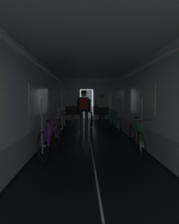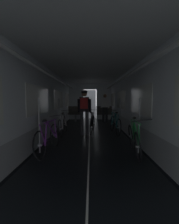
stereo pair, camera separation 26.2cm
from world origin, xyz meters
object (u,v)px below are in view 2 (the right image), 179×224
at_px(bicycle_black_in_aisle, 92,124).
at_px(person_standing_near_bench, 105,106).
at_px(bench_seat_far_left, 76,112).
at_px(bicycle_green, 134,139).
at_px(bench_seat_far_right, 104,112).
at_px(bicycle_teal, 115,124).
at_px(person_cyclist_aisle, 84,107).
at_px(bicycle_purple, 48,138).
at_px(bicycle_white, 63,125).

xyz_separation_m(bicycle_black_in_aisle, person_standing_near_bench, (0.79, 3.21, 0.59)).
relative_size(bench_seat_far_left, bicycle_black_in_aisle, 0.58).
bearing_deg(bicycle_green, bicycle_black_in_aisle, 112.60).
height_order(bench_seat_far_right, bicycle_green, same).
height_order(bench_seat_far_right, person_standing_near_bench, person_standing_near_bench).
height_order(bicycle_black_in_aisle, person_standing_near_bench, person_standing_near_bench).
relative_size(bench_seat_far_right, bicycle_teal, 0.58).
bearing_deg(bicycle_black_in_aisle, person_cyclist_aisle, -139.25).
distance_m(bench_seat_far_right, bicycle_teal, 3.65).
distance_m(bench_seat_far_left, person_cyclist_aisle, 3.95).
height_order(bench_seat_far_right, bicycle_purple, same).
distance_m(bicycle_white, bicycle_green, 3.05).
distance_m(bench_seat_far_left, bicycle_green, 6.39).
height_order(bicycle_purple, bicycle_green, same).
bearing_deg(bicycle_teal, person_cyclist_aisle, -170.39).
height_order(bicycle_purple, person_cyclist_aisle, person_cyclist_aisle).
bearing_deg(person_cyclist_aisle, bicycle_green, -58.72).
relative_size(bicycle_black_in_aisle, person_standing_near_bench, 1.00).
xyz_separation_m(bicycle_purple, bicycle_green, (2.18, -0.08, 0.00)).
height_order(bench_seat_far_left, person_standing_near_bench, person_standing_near_bench).
xyz_separation_m(bicycle_purple, person_standing_near_bench, (1.95, 5.59, 0.59)).
height_order(bicycle_teal, bicycle_black_in_aisle, bicycle_teal).
bearing_deg(bicycle_green, bicycle_purple, 177.88).
relative_size(bicycle_white, person_cyclist_aisle, 0.98).
height_order(person_cyclist_aisle, person_standing_near_bench, person_cyclist_aisle).
bearing_deg(bicycle_white, bicycle_purple, -90.62).
height_order(bicycle_white, bicycle_green, same).
bearing_deg(bicycle_black_in_aisle, bicycle_purple, -115.84).
height_order(bicycle_white, bicycle_teal, bicycle_white).
distance_m(bench_seat_far_left, bicycle_white, 3.90).
height_order(person_cyclist_aisle, bicycle_black_in_aisle, person_cyclist_aisle).
bearing_deg(bicycle_green, person_standing_near_bench, 92.36).
distance_m(bench_seat_far_left, bicycle_purple, 5.97).
bearing_deg(bench_seat_far_left, bicycle_green, -71.39).
bearing_deg(bicycle_black_in_aisle, bench_seat_far_right, 77.60).
bearing_deg(bicycle_teal, bench_seat_far_right, 91.87).
distance_m(bicycle_teal, person_cyclist_aisle, 1.41).
relative_size(bicycle_teal, bicycle_green, 1.00).
relative_size(bicycle_white, bicycle_green, 1.00).
relative_size(bicycle_teal, bicycle_purple, 1.00).
xyz_separation_m(bicycle_white, bicycle_teal, (2.04, 0.25, 0.00)).
bearing_deg(bicycle_purple, bench_seat_far_left, 88.63).
xyz_separation_m(bicycle_purple, bicycle_black_in_aisle, (1.15, 2.38, 0.00)).
height_order(bicycle_green, person_cyclist_aisle, person_cyclist_aisle).
distance_m(bicycle_teal, person_standing_near_bench, 3.33).
relative_size(bench_seat_far_left, person_standing_near_bench, 0.58).
xyz_separation_m(bicycle_white, person_cyclist_aisle, (0.82, 0.04, 0.69)).
xyz_separation_m(bench_seat_far_left, bench_seat_far_right, (1.80, 0.00, 0.00)).
height_order(bicycle_purple, bicycle_black_in_aisle, bicycle_purple).
height_order(bicycle_green, person_standing_near_bench, person_standing_near_bench).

